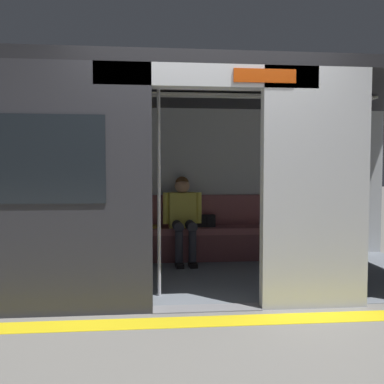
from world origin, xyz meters
TOP-DOWN VIEW (x-y plane):
  - ground_plane at (0.00, 0.00)m, footprint 60.00×60.00m
  - platform_edge_strip at (0.00, 0.30)m, footprint 8.00×0.24m
  - train_car at (0.07, -1.09)m, footprint 6.40×2.50m
  - bench_seat at (0.00, -1.99)m, footprint 3.38×0.44m
  - person_seated at (0.10, -1.94)m, footprint 0.55×0.69m
  - handbag at (-0.24, -2.06)m, footprint 0.26×0.15m
  - book at (0.54, -2.03)m, footprint 0.16×0.23m
  - grab_pole_door at (0.44, -0.41)m, footprint 0.04×0.04m

SIDE VIEW (x-z plane):
  - ground_plane at x=0.00m, z-range 0.00..0.00m
  - platform_edge_strip at x=0.00m, z-range 0.00..0.01m
  - bench_seat at x=0.00m, z-range 0.13..0.60m
  - book at x=0.54m, z-range 0.47..0.50m
  - handbag at x=-0.24m, z-range 0.47..0.64m
  - person_seated at x=0.10m, z-range 0.09..1.29m
  - grab_pole_door at x=0.44m, z-range 0.00..2.19m
  - train_car at x=0.07m, z-range 0.35..2.68m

